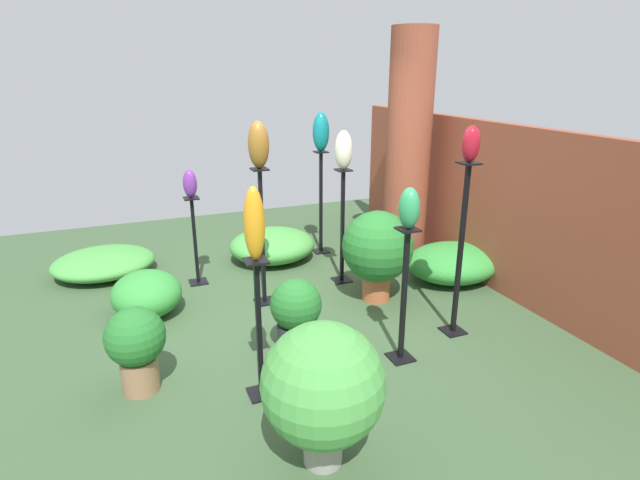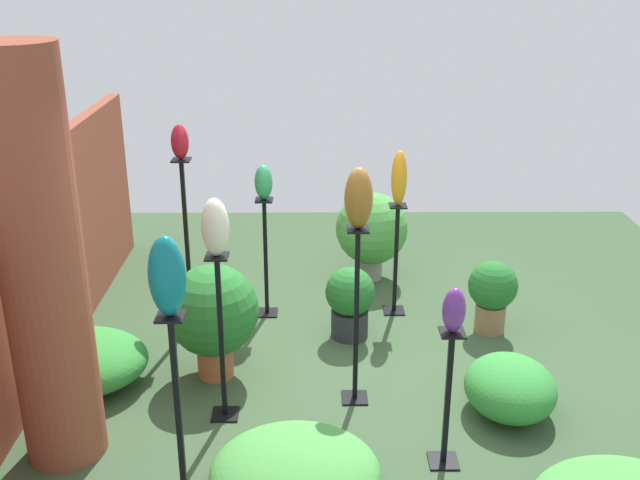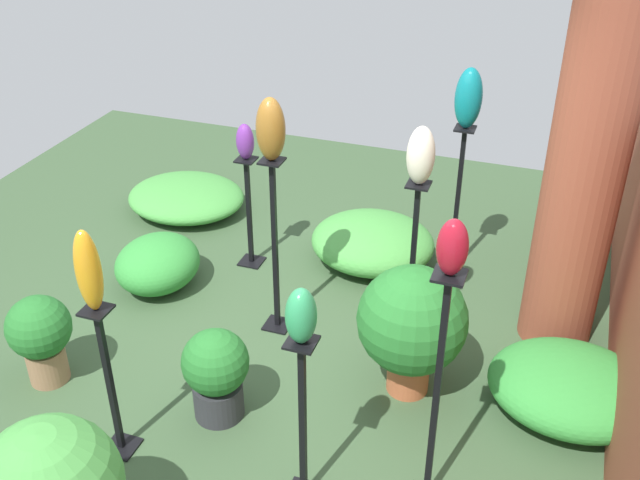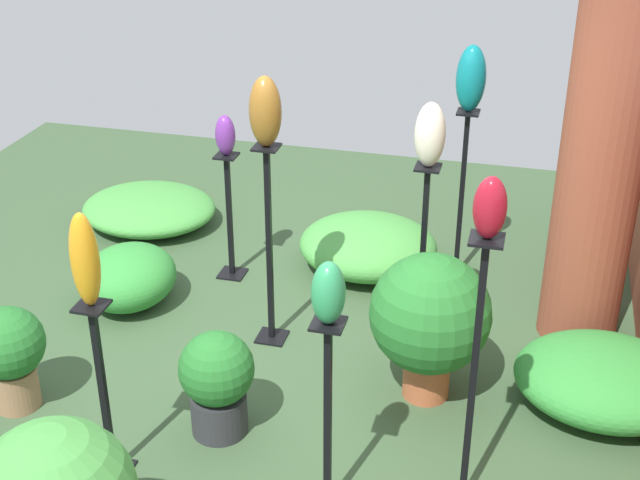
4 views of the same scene
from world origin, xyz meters
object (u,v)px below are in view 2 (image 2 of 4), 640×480
Objects in this scene: brick_pillar at (42,267)px; potted_plant_near_pillar at (350,300)px; art_vase_violet at (454,310)px; pedestal_bronze at (356,324)px; potted_plant_mid_right at (492,291)px; potted_plant_back_center at (372,230)px; pedestal_teal at (179,423)px; pedestal_violet at (447,405)px; art_vase_amber at (399,178)px; potted_plant_front_right at (213,313)px; art_vase_teal at (167,276)px; pedestal_amber at (396,264)px; pedestal_jade at (266,263)px; art_vase_jade at (264,182)px; art_vase_bronze at (359,198)px; pedestal_ivory at (222,345)px; pedestal_ruby at (187,251)px; art_vase_ruby at (180,142)px; art_vase_ivory at (215,227)px.

potted_plant_near_pillar is (1.64, -2.04, -1.03)m from brick_pillar.
pedestal_bronze is at bearing 36.13° from art_vase_violet.
brick_pillar reaches higher than potted_plant_mid_right.
potted_plant_back_center is (2.31, -0.28, -0.11)m from pedestal_bronze.
pedestal_teal is 1.34× the size of pedestal_violet.
art_vase_amber reaches higher than potted_plant_front_right.
art_vase_teal reaches higher than pedestal_violet.
pedestal_jade is (-0.04, 1.22, 0.03)m from pedestal_amber.
art_vase_bronze is at bearing -152.42° from art_vase_jade.
pedestal_ivory reaches higher than potted_plant_near_pillar.
pedestal_amber is 0.85m from art_vase_amber.
brick_pillar is 2.62m from art_vase_violet.
pedestal_ivory is at bearing 141.31° from potted_plant_near_pillar.
potted_plant_back_center is at bearing 5.23° from art_vase_violet.
potted_plant_mid_right is at bearing -93.19° from pedestal_ruby.
brick_pillar is 2.78× the size of pedestal_violet.
art_vase_violet is (-2.25, -1.34, 0.63)m from pedestal_jade.
art_vase_amber is 1.07× the size of art_vase_teal.
art_vase_teal is 0.71× the size of potted_plant_mid_right.
pedestal_jade is at bearing 59.66° from potted_plant_near_pillar.
brick_pillar is at bearing 111.16° from pedestal_ivory.
pedestal_amber reaches higher than potted_plant_near_pillar.
art_vase_teal is 0.51× the size of potted_plant_back_center.
potted_plant_back_center is at bearing -21.90° from pedestal_teal.
pedestal_ivory is 1.40m from art_vase_teal.
brick_pillar is 2.00m from art_vase_ruby.
brick_pillar is 2.14m from art_vase_bronze.
art_vase_ruby reaches higher than art_vase_ivory.
pedestal_ruby is 1.56m from pedestal_ivory.
pedestal_amber is 1.60× the size of potted_plant_mid_right.
art_vase_jade is (-0.04, 1.22, 0.82)m from pedestal_amber.
pedestal_teal is 1.83m from art_vase_violet.
brick_pillar reaches higher than pedestal_teal.
art_vase_teal reaches higher than art_vase_ivory.
art_vase_ruby reaches higher than pedestal_bronze.
pedestal_ruby is 1.73m from art_vase_ivory.
pedestal_amber is 2.38m from art_vase_violet.
pedestal_ivory is at bearing 102.30° from art_vase_bronze.
art_vase_teal reaches higher than potted_plant_front_right.
pedestal_bronze reaches higher than potted_plant_front_right.
art_vase_violet is (-2.04, -2.02, -0.58)m from art_vase_ruby.
pedestal_ivory is 0.92× the size of pedestal_bronze.
brick_pillar is at bearing 137.11° from potted_plant_front_right.
potted_plant_near_pillar is at bearing -0.18° from art_vase_bronze.
art_vase_ruby is at bearing 7.67° from art_vase_teal.
art_vase_amber is 1.32m from potted_plant_mid_right.
pedestal_bronze is (-1.51, 0.46, 0.16)m from pedestal_amber.
pedestal_jade is at bearing 27.58° from art_vase_bronze.
potted_plant_near_pillar is (1.80, 0.56, -0.79)m from art_vase_violet.
art_vase_bronze is at bearing 179.82° from potted_plant_near_pillar.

